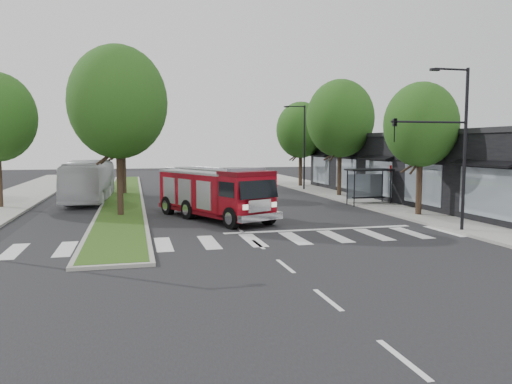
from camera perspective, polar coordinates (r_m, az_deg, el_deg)
ground at (r=25.60m, az=-1.93°, el=-4.31°), size 140.00×140.00×0.00m
sidewalk_right at (r=39.17m, az=13.12°, el=-0.96°), size 5.00×80.00×0.15m
median at (r=42.91m, az=-14.84°, el=-0.45°), size 3.00×50.00×0.15m
storefront_row at (r=41.22m, az=18.78°, el=2.58°), size 8.00×30.00×5.00m
bus_shelter at (r=36.77m, az=12.68°, el=1.71°), size 3.20×1.60×2.61m
tree_right_near at (r=31.50m, az=18.33°, el=7.29°), size 4.40×4.40×8.05m
tree_right_mid at (r=42.19m, az=9.60°, el=8.27°), size 5.60×5.60×9.72m
tree_right_far at (r=51.49m, az=5.13°, el=7.06°), size 5.00×5.00×8.73m
tree_median_near at (r=30.81m, az=-15.52°, el=9.85°), size 5.80×5.80×10.16m
tree_median_far at (r=44.75m, az=-14.99°, el=7.99°), size 5.60×5.60×9.72m
streetlight_right_near at (r=25.85m, az=21.22°, el=5.81°), size 4.08×0.22×8.00m
streetlight_right_far at (r=47.32m, az=5.37°, el=5.57°), size 2.11×0.20×8.00m
fire_engine at (r=29.04m, az=-4.81°, el=-0.20°), size 6.10×9.29×3.12m
city_bus at (r=40.39m, az=-18.50°, el=1.23°), size 3.26×11.46×3.16m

